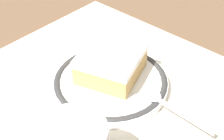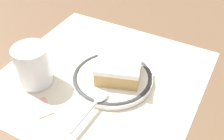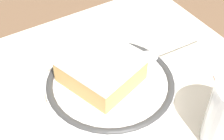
{
  "view_description": "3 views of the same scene",
  "coord_description": "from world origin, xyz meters",
  "px_view_note": "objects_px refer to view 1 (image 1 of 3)",
  "views": [
    {
      "loc": [
        0.25,
        -0.25,
        0.34
      ],
      "look_at": [
        0.0,
        0.03,
        0.03
      ],
      "focal_mm": 52.68,
      "sensor_mm": 36.0,
      "label": 1
    },
    {
      "loc": [
        0.4,
        0.24,
        0.42
      ],
      "look_at": [
        0.0,
        0.03,
        0.03
      ],
      "focal_mm": 44.83,
      "sensor_mm": 36.0,
      "label": 2
    },
    {
      "loc": [
        -0.16,
        -0.24,
        0.34
      ],
      "look_at": [
        0.0,
        0.03,
        0.03
      ],
      "focal_mm": 54.38,
      "sensor_mm": 36.0,
      "label": 3
    }
  ],
  "objects_px": {
    "spoon": "(163,102)",
    "napkin": "(15,104)",
    "cake_slice": "(111,63)",
    "plate": "(112,83)"
  },
  "relations": [
    {
      "from": "plate",
      "to": "spoon",
      "type": "xyz_separation_m",
      "value": [
        0.09,
        0.01,
        0.01
      ]
    },
    {
      "from": "plate",
      "to": "cake_slice",
      "type": "distance_m",
      "value": 0.03
    },
    {
      "from": "plate",
      "to": "napkin",
      "type": "distance_m",
      "value": 0.15
    },
    {
      "from": "cake_slice",
      "to": "plate",
      "type": "bearing_deg",
      "value": -42.85
    },
    {
      "from": "spoon",
      "to": "napkin",
      "type": "relative_size",
      "value": 0.86
    },
    {
      "from": "spoon",
      "to": "plate",
      "type": "bearing_deg",
      "value": -174.06
    },
    {
      "from": "napkin",
      "to": "cake_slice",
      "type": "bearing_deg",
      "value": 63.08
    },
    {
      "from": "cake_slice",
      "to": "spoon",
      "type": "height_order",
      "value": "cake_slice"
    },
    {
      "from": "napkin",
      "to": "spoon",
      "type": "bearing_deg",
      "value": 38.64
    },
    {
      "from": "cake_slice",
      "to": "spoon",
      "type": "distance_m",
      "value": 0.1
    }
  ]
}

